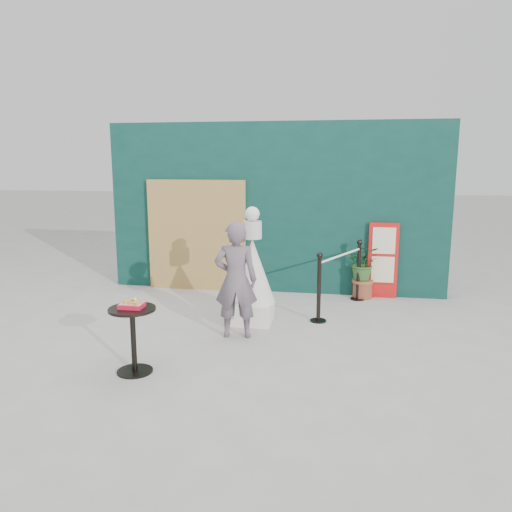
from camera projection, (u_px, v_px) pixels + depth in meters
name	position (u px, v px, depth m)	size (l,w,h in m)	color
ground	(239.00, 354.00, 6.13)	(60.00, 60.00, 0.00)	#ADAAA5
back_wall	(275.00, 208.00, 8.89)	(6.00, 0.30, 3.00)	#0A2F2D
bamboo_fence	(197.00, 236.00, 9.02)	(1.80, 0.08, 2.00)	tan
woman	(236.00, 280.00, 6.60)	(0.57, 0.37, 1.56)	#60525C
menu_board	(383.00, 261.00, 8.54)	(0.50, 0.07, 1.30)	red
statue	(252.00, 276.00, 7.20)	(0.66, 0.66, 1.70)	white
cafe_table	(133.00, 330.00, 5.52)	(0.52, 0.52, 0.75)	black
food_basket	(132.00, 305.00, 5.46)	(0.26, 0.19, 0.11)	red
planter	(363.00, 268.00, 8.53)	(0.54, 0.47, 0.92)	brown
stanchion_barrier	(340.00, 279.00, 7.85)	(0.84, 1.54, 1.03)	black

